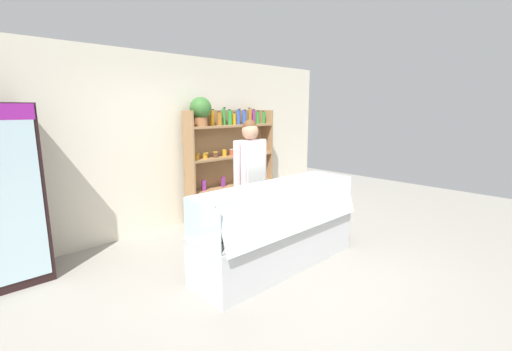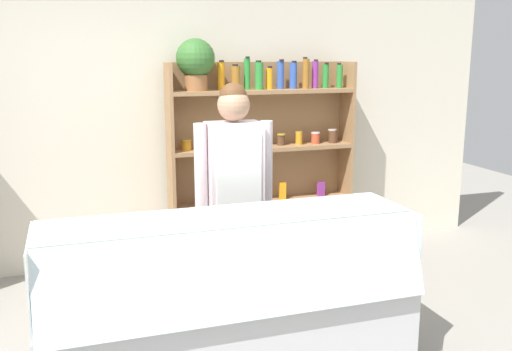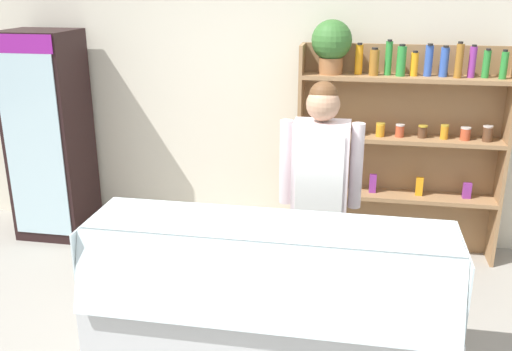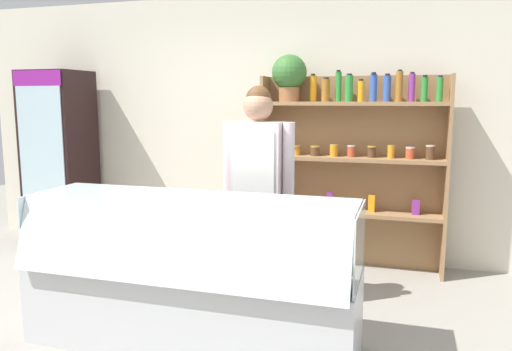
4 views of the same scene
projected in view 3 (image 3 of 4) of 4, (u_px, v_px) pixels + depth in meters
The scene contains 5 objects.
back_wall at pixel (294, 96), 5.25m from camera, with size 6.80×0.10×2.70m, color silver.
drinks_fridge at pixel (50, 136), 5.36m from camera, with size 0.63×0.59×1.95m.
shelving_unit at pixel (386, 122), 4.89m from camera, with size 1.74×0.34×2.06m.
deli_display_case at pixel (267, 329), 3.54m from camera, with size 2.20×0.71×1.01m.
shop_clerk at pixel (320, 183), 3.95m from camera, with size 0.57×0.25×1.74m.
Camera 3 is at (0.59, -3.01, 2.37)m, focal length 40.00 mm.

